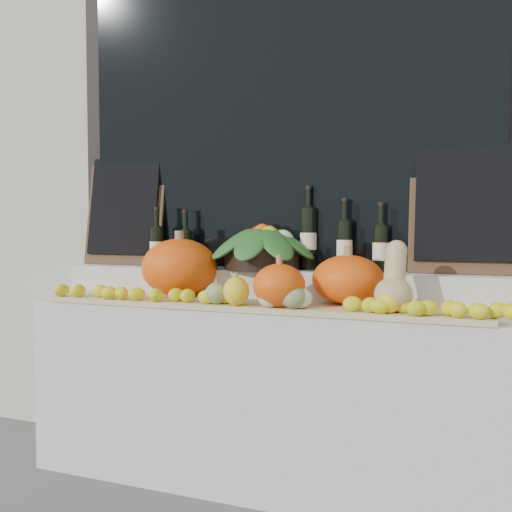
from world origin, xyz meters
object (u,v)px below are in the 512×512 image
pumpkin_right (348,280)px  wine_bottle_tall (308,238)px  butternut_squash (394,283)px  produce_bowl (262,247)px  pumpkin_left (180,267)px

pumpkin_right → wine_bottle_tall: size_ratio=0.77×
pumpkin_right → butternut_squash: butternut_squash is taller
produce_bowl → wine_bottle_tall: 0.24m
pumpkin_right → pumpkin_left: bearing=-179.4°
butternut_squash → pumpkin_right: bearing=146.8°
pumpkin_right → butternut_squash: size_ratio=1.10×
pumpkin_left → butternut_squash: size_ratio=1.30×
butternut_squash → pumpkin_left: bearing=172.8°
pumpkin_left → produce_bowl: produce_bowl is taller
butternut_squash → produce_bowl: 0.77m
pumpkin_right → produce_bowl: bearing=162.6°
pumpkin_right → wine_bottle_tall: bearing=138.1°
pumpkin_left → wine_bottle_tall: 0.67m
pumpkin_left → butternut_squash: bearing=-7.2°
pumpkin_left → wine_bottle_tall: (0.61, 0.23, 0.15)m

